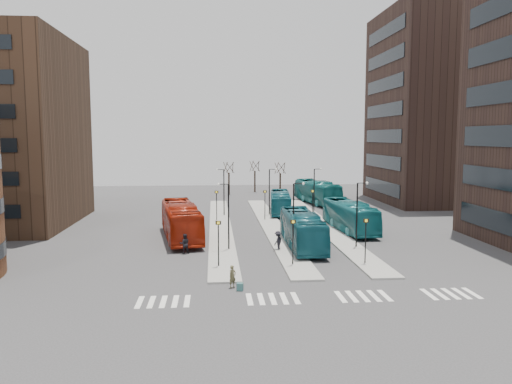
{
  "coord_description": "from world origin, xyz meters",
  "views": [
    {
      "loc": [
        -4.74,
        -27.14,
        10.48
      ],
      "look_at": [
        -0.57,
        21.62,
        5.0
      ],
      "focal_mm": 35.0,
      "sensor_mm": 36.0,
      "label": 1
    }
  ],
  "objects": [
    {
      "name": "ground",
      "position": [
        0.0,
        0.0,
        0.0
      ],
      "size": [
        160.0,
        160.0,
        0.0
      ],
      "primitive_type": "plane",
      "color": "#313134",
      "rests_on": "ground"
    },
    {
      "name": "island_left",
      "position": [
        -4.0,
        30.0,
        0.07
      ],
      "size": [
        2.5,
        45.0,
        0.15
      ],
      "primitive_type": "cube",
      "color": "gray",
      "rests_on": "ground"
    },
    {
      "name": "island_mid",
      "position": [
        2.0,
        30.0,
        0.07
      ],
      "size": [
        2.5,
        45.0,
        0.15
      ],
      "primitive_type": "cube",
      "color": "gray",
      "rests_on": "ground"
    },
    {
      "name": "island_right",
      "position": [
        8.0,
        30.0,
        0.07
      ],
      "size": [
        2.5,
        45.0,
        0.15
      ],
      "primitive_type": "cube",
      "color": "gray",
      "rests_on": "ground"
    },
    {
      "name": "suitcase",
      "position": [
        -3.01,
        5.89,
        0.26
      ],
      "size": [
        0.49,
        0.43,
        0.53
      ],
      "primitive_type": "cube",
      "rotation": [
        0.0,
        0.0,
        -0.26
      ],
      "color": "navy",
      "rests_on": "ground"
    },
    {
      "name": "red_bus",
      "position": [
        -8.12,
        23.84,
        1.84
      ],
      "size": [
        5.17,
        13.57,
        3.69
      ],
      "primitive_type": "imported",
      "rotation": [
        0.0,
        0.0,
        0.16
      ],
      "color": "maroon",
      "rests_on": "ground"
    },
    {
      "name": "teal_bus_a",
      "position": [
        3.6,
        18.85,
        1.67
      ],
      "size": [
        3.0,
        12.07,
        3.35
      ],
      "primitive_type": "imported",
      "rotation": [
        0.0,
        0.0,
        -0.02
      ],
      "color": "#12505D",
      "rests_on": "ground"
    },
    {
      "name": "teal_bus_b",
      "position": [
        4.31,
        39.7,
        1.5
      ],
      "size": [
        3.65,
        10.96,
        3.0
      ],
      "primitive_type": "imported",
      "rotation": [
        0.0,
        0.0,
        -0.11
      ],
      "color": "#165F6E",
      "rests_on": "ground"
    },
    {
      "name": "teal_bus_c",
      "position": [
        10.3,
        26.5,
        1.67
      ],
      "size": [
        3.53,
        12.12,
        3.33
      ],
      "primitive_type": "imported",
      "rotation": [
        0.0,
        0.0,
        0.06
      ],
      "color": "#16686F",
      "rests_on": "ground"
    },
    {
      "name": "teal_bus_d",
      "position": [
        11.37,
        49.11,
        1.8
      ],
      "size": [
        5.23,
        13.26,
        3.6
      ],
      "primitive_type": "imported",
      "rotation": [
        0.0,
        0.0,
        0.17
      ],
      "color": "#146264",
      "rests_on": "ground"
    },
    {
      "name": "traveller",
      "position": [
        -3.49,
        6.6,
        0.79
      ],
      "size": [
        0.69,
        0.65,
        1.58
      ],
      "primitive_type": "imported",
      "rotation": [
        0.0,
        0.0,
        0.67
      ],
      "color": "brown",
      "rests_on": "ground"
    },
    {
      "name": "commuter_a",
      "position": [
        -7.38,
        17.12,
        0.9
      ],
      "size": [
        0.94,
        0.77,
        1.8
      ],
      "primitive_type": "imported",
      "rotation": [
        0.0,
        0.0,
        3.25
      ],
      "color": "black",
      "rests_on": "ground"
    },
    {
      "name": "commuter_b",
      "position": [
        3.21,
        16.04,
        0.76
      ],
      "size": [
        0.57,
        0.95,
        1.52
      ],
      "primitive_type": "imported",
      "rotation": [
        0.0,
        0.0,
        1.81
      ],
      "color": "black",
      "rests_on": "ground"
    },
    {
      "name": "commuter_c",
      "position": [
        1.11,
        17.56,
        0.91
      ],
      "size": [
        1.23,
        1.36,
        1.83
      ],
      "primitive_type": "imported",
      "rotation": [
        0.0,
        0.0,
        4.11
      ],
      "color": "black",
      "rests_on": "ground"
    },
    {
      "name": "crosswalk_stripes",
      "position": [
        1.75,
        4.0,
        0.01
      ],
      "size": [
        22.35,
        2.4,
        0.01
      ],
      "color": "silver",
      "rests_on": "ground"
    },
    {
      "name": "tower_far",
      "position": [
        31.98,
        50.0,
        15.0
      ],
      "size": [
        20.12,
        20.0,
        30.0
      ],
      "color": "#30201A",
      "rests_on": "ground"
    },
    {
      "name": "sign_poles",
      "position": [
        1.6,
        23.0,
        2.41
      ],
      "size": [
        12.45,
        22.12,
        3.65
      ],
      "color": "black",
      "rests_on": "ground"
    },
    {
      "name": "lamp_posts",
      "position": [
        2.64,
        28.0,
        3.58
      ],
      "size": [
        14.04,
        20.24,
        6.12
      ],
      "color": "black",
      "rests_on": "ground"
    },
    {
      "name": "bare_trees",
      "position": [
        2.67,
        62.67,
        2.72
      ],
      "size": [
        10.97,
        8.14,
        5.9
      ],
      "color": "black",
      "rests_on": "ground"
    }
  ]
}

